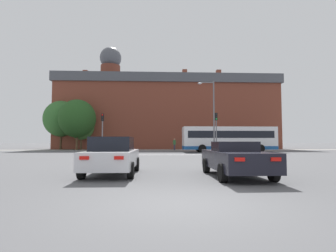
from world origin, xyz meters
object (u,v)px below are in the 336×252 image
Objects in this scene: bus_crossing_lead at (229,139)px; street_lamp_junction at (211,110)px; car_roadster_right at (235,159)px; pedestrian_waiting at (174,143)px; pedestrian_walking_east at (113,143)px; car_saloon_left at (113,156)px; pedestrian_walking_west at (223,144)px; traffic_light_near_right at (216,127)px; traffic_light_near_left at (102,127)px.

bus_crossing_lead is 1.43× the size of street_lamp_junction.
bus_crossing_lead is at bearing 74.21° from car_roadster_right.
car_roadster_right is at bearing -99.57° from street_lamp_junction.
bus_crossing_lead is 10.29m from pedestrian_waiting.
pedestrian_waiting is 10.13m from pedestrian_walking_east.
pedestrian_walking_west is (12.75, 30.65, 0.21)m from car_saloon_left.
bus_crossing_lead is 8.15m from pedestrian_walking_west.
bus_crossing_lead is 7.08m from traffic_light_near_right.
pedestrian_walking_east is at bearing -138.85° from pedestrian_waiting.
car_saloon_left is at bearing -77.17° from traffic_light_near_left.
pedestrian_waiting reaches higher than car_roadster_right.
bus_crossing_lead is at bearing 20.90° from traffic_light_near_left.
bus_crossing_lead is 6.78× the size of pedestrian_walking_east.
bus_crossing_lead is 6.54× the size of pedestrian_waiting.
car_roadster_right is 0.37× the size of bus_crossing_lead.
bus_crossing_lead is 5.96m from street_lamp_junction.
pedestrian_walking_west is at bearing 75.59° from car_roadster_right.
car_roadster_right is 32.52m from pedestrian_walking_west.
traffic_light_near_left reaches higher than pedestrian_waiting.
traffic_light_near_left is 0.52× the size of street_lamp_junction.
car_roadster_right is 1.01× the size of traffic_light_near_right.
pedestrian_waiting is at bearing -140.39° from bus_crossing_lead.
bus_crossing_lead reaches higher than car_roadster_right.
bus_crossing_lead is (6.41, 23.57, 1.05)m from car_roadster_right.
bus_crossing_lead is at bearing 134.07° from pedestrian_walking_west.
pedestrian_walking_east is at bearing 106.55° from car_roadster_right.
traffic_light_near_right is 2.60× the size of pedestrian_walking_west.
pedestrian_walking_east is (-13.47, 15.65, -1.92)m from traffic_light_near_right.
street_lamp_junction is at bearing -38.29° from bus_crossing_lead.
pedestrian_walking_east is at bearing 99.72° from car_saloon_left.
street_lamp_junction is 4.56× the size of pedestrian_waiting.
pedestrian_walking_west reaches higher than car_saloon_left.
pedestrian_walking_east is (-1.36, 15.21, -1.86)m from traffic_light_near_left.
car_saloon_left is 18.49m from traffic_light_near_right.
traffic_light_near_left is (-12.11, 0.45, -0.06)m from traffic_light_near_right.
street_lamp_junction is 4.92× the size of pedestrian_walking_west.
street_lamp_junction is at bearing 48.10° from pedestrian_walking_east.
car_roadster_right is 17.77m from traffic_light_near_right.
traffic_light_near_left is (-15.21, -5.81, 1.15)m from bus_crossing_lead.
pedestrian_walking_east is 1.04× the size of pedestrian_walking_west.
street_lamp_junction is at bearing 89.93° from traffic_light_near_right.
car_roadster_right is at bearing 129.94° from pedestrian_walking_west.
car_roadster_right is 2.51× the size of pedestrian_walking_east.
traffic_light_near_right reaches higher than car_roadster_right.
traffic_light_near_left is 15.38m from pedestrian_walking_east.
pedestrian_walking_east reaches higher than car_saloon_left.
pedestrian_walking_east is (-16.57, 9.40, -0.71)m from bus_crossing_lead.
bus_crossing_lead is 7.06× the size of pedestrian_walking_west.
car_roadster_right is 31.49m from pedestrian_waiting.
car_saloon_left is 30.94m from pedestrian_waiting.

